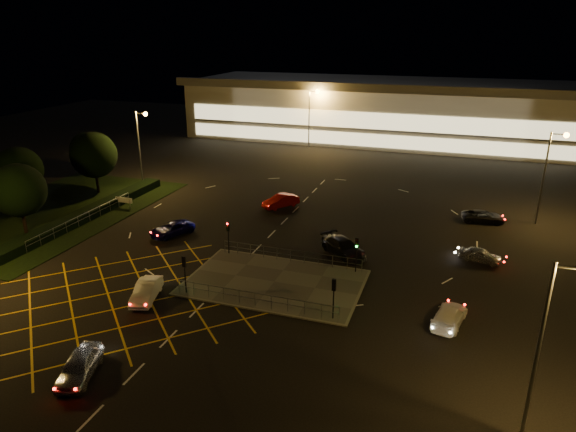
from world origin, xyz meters
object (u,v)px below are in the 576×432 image
(signal_nw, at_px, (228,231))
(car_approach_white, at_px, (449,316))
(signal_se, at_px, (334,291))
(car_near_silver, at_px, (79,365))
(car_far_dkgrey, at_px, (343,247))
(car_circ_red, at_px, (281,201))
(car_right_silver, at_px, (480,255))
(car_queue_white, at_px, (146,291))
(signal_ne, at_px, (357,248))
(car_left_blue, at_px, (172,229))
(car_east_grey, at_px, (483,217))
(signal_sw, at_px, (184,267))

(signal_nw, bearing_deg, car_approach_white, -16.40)
(signal_se, relative_size, car_near_silver, 0.72)
(car_far_dkgrey, distance_m, car_circ_red, 14.84)
(signal_nw, distance_m, car_right_silver, 23.04)
(car_near_silver, xyz_separation_m, car_queue_white, (-1.54, 9.45, -0.04))
(car_far_dkgrey, bearing_deg, signal_ne, -110.54)
(car_queue_white, xyz_separation_m, car_far_dkgrey, (12.59, 13.17, 0.05))
(signal_ne, distance_m, car_queue_white, 17.53)
(signal_nw, height_order, car_left_blue, signal_nw)
(signal_se, xyz_separation_m, car_east_grey, (10.59, 24.68, -1.73))
(car_right_silver, bearing_deg, car_far_dkgrey, 113.88)
(signal_se, xyz_separation_m, signal_nw, (-12.00, 7.99, 0.00))
(car_right_silver, bearing_deg, signal_ne, 132.43)
(car_far_dkgrey, height_order, car_east_grey, car_far_dkgrey)
(car_right_silver, distance_m, car_circ_red, 23.70)
(signal_sw, bearing_deg, car_approach_white, -173.97)
(signal_nw, distance_m, car_east_grey, 28.15)
(car_right_silver, xyz_separation_m, car_circ_red, (-22.16, 8.39, 0.11))
(signal_nw, bearing_deg, signal_se, -33.65)
(car_far_dkgrey, xyz_separation_m, car_right_silver, (12.08, 2.50, -0.13))
(signal_ne, height_order, car_queue_white, signal_ne)
(signal_sw, relative_size, signal_ne, 1.00)
(car_approach_white, bearing_deg, car_left_blue, -5.34)
(car_far_dkgrey, distance_m, car_approach_white, 13.57)
(signal_sw, distance_m, car_approach_white, 20.15)
(car_east_grey, bearing_deg, signal_se, 149.54)
(car_far_dkgrey, distance_m, car_east_grey, 18.21)
(car_east_grey, bearing_deg, car_near_silver, 139.50)
(signal_ne, relative_size, car_east_grey, 0.69)
(signal_nw, relative_size, car_east_grey, 0.69)
(signal_se, distance_m, car_far_dkgrey, 11.69)
(car_right_silver, height_order, car_circ_red, car_circ_red)
(car_near_silver, xyz_separation_m, car_circ_red, (0.98, 33.52, 0.00))
(car_approach_white, bearing_deg, car_far_dkgrey, -31.67)
(car_left_blue, bearing_deg, car_queue_white, -42.25)
(car_right_silver, relative_size, car_east_grey, 0.82)
(signal_ne, relative_size, car_near_silver, 0.72)
(car_east_grey, bearing_deg, signal_ne, 140.38)
(signal_se, xyz_separation_m, car_far_dkgrey, (-1.89, 11.43, -1.60))
(signal_ne, relative_size, car_approach_white, 0.69)
(signal_ne, distance_m, car_near_silver, 23.20)
(signal_nw, relative_size, car_approach_white, 0.69)
(signal_ne, bearing_deg, car_far_dkgrey, 118.83)
(car_right_silver, bearing_deg, car_queue_white, 134.61)
(signal_sw, distance_m, car_east_grey, 33.51)
(car_circ_red, distance_m, car_east_grey, 22.69)
(car_left_blue, bearing_deg, car_right_silver, 31.74)
(signal_sw, height_order, car_near_silver, signal_sw)
(signal_nw, relative_size, car_queue_white, 0.73)
(car_queue_white, relative_size, car_approach_white, 0.94)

